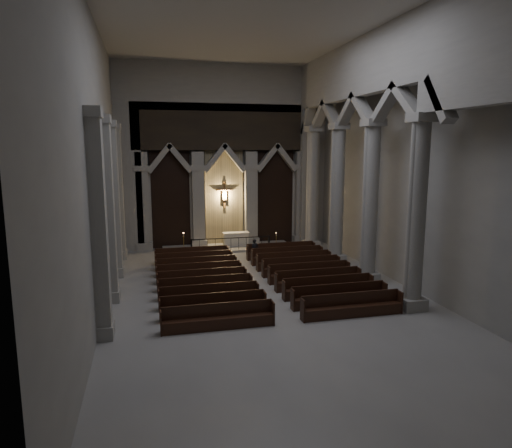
% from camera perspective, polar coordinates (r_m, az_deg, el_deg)
% --- Properties ---
extents(room, '(24.00, 24.10, 12.00)m').
position_cam_1_polar(room, '(19.45, 1.76, 12.23)').
color(room, '#9C9994').
rests_on(room, ground).
extents(sanctuary_wall, '(14.00, 0.77, 12.00)m').
position_cam_1_polar(sanctuary_wall, '(30.71, -3.98, 9.42)').
color(sanctuary_wall, '#9D9A92').
rests_on(sanctuary_wall, ground).
extents(right_arcade, '(1.00, 24.00, 12.00)m').
position_cam_1_polar(right_arcade, '(22.73, 14.66, 12.13)').
color(right_arcade, '#9D9A92').
rests_on(right_arcade, ground).
extents(left_pilasters, '(0.60, 13.00, 8.03)m').
position_cam_1_polar(left_pilasters, '(22.49, -17.60, 2.01)').
color(left_pilasters, '#9D9A92').
rests_on(left_pilasters, ground).
extents(sanctuary_step, '(8.50, 2.60, 0.15)m').
position_cam_1_polar(sanctuary_step, '(30.53, -3.55, -2.95)').
color(sanctuary_step, '#9D9A92').
rests_on(sanctuary_step, ground).
extents(altar, '(1.75, 0.70, 0.89)m').
position_cam_1_polar(altar, '(30.70, -2.53, -1.87)').
color(altar, beige).
rests_on(altar, sanctuary_step).
extents(altar_rail, '(5.13, 0.09, 1.01)m').
position_cam_1_polar(altar_rail, '(29.25, -3.15, -2.32)').
color(altar_rail, black).
rests_on(altar_rail, ground).
extents(candle_stand_left, '(0.24, 0.24, 1.44)m').
position_cam_1_polar(candle_stand_left, '(29.00, -9.00, -3.09)').
color(candle_stand_left, '#B59637').
rests_on(candle_stand_left, ground).
extents(candle_stand_right, '(0.20, 0.20, 1.21)m').
position_cam_1_polar(candle_stand_right, '(29.85, 2.54, -2.73)').
color(candle_stand_right, '#B59637').
rests_on(candle_stand_right, ground).
extents(pews, '(9.65, 10.43, 0.95)m').
position_cam_1_polar(pews, '(22.56, 0.14, -6.87)').
color(pews, black).
rests_on(pews, ground).
extents(worshipper, '(0.49, 0.36, 1.25)m').
position_cam_1_polar(worshipper, '(27.39, -0.15, -3.21)').
color(worshipper, black).
rests_on(worshipper, ground).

